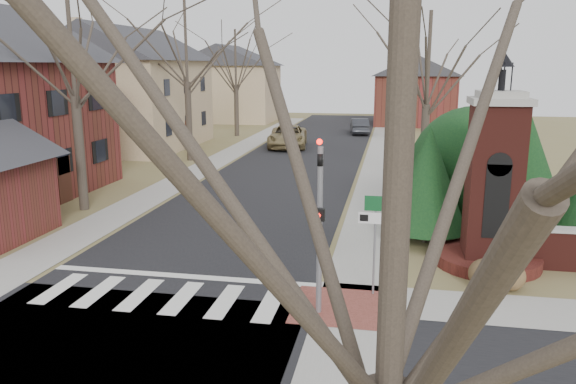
% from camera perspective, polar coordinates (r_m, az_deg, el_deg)
% --- Properties ---
extents(ground, '(120.00, 120.00, 0.00)m').
position_cam_1_polar(ground, '(15.04, -14.01, -11.46)').
color(ground, olive).
rests_on(ground, ground).
extents(main_street, '(8.00, 70.00, 0.01)m').
position_cam_1_polar(main_street, '(35.44, 0.80, 2.92)').
color(main_street, black).
rests_on(main_street, ground).
extents(cross_street, '(120.00, 8.00, 0.01)m').
position_cam_1_polar(cross_street, '(12.68, -19.84, -16.67)').
color(cross_street, black).
rests_on(cross_street, ground).
extents(crosswalk_zone, '(8.00, 2.20, 0.02)m').
position_cam_1_polar(crosswalk_zone, '(15.71, -12.79, -10.29)').
color(crosswalk_zone, silver).
rests_on(crosswalk_zone, ground).
extents(stop_bar, '(8.00, 0.35, 0.02)m').
position_cam_1_polar(stop_bar, '(16.99, -10.79, -8.39)').
color(stop_bar, silver).
rests_on(stop_bar, ground).
extents(sidewalk_right_main, '(2.00, 60.00, 0.02)m').
position_cam_1_polar(sidewalk_right_main, '(34.94, 9.24, 2.62)').
color(sidewalk_right_main, gray).
rests_on(sidewalk_right_main, ground).
extents(sidewalk_left, '(2.00, 60.00, 0.02)m').
position_cam_1_polar(sidewalk_left, '(36.67, -7.25, 3.16)').
color(sidewalk_left, gray).
rests_on(sidewalk_left, ground).
extents(curb_apron, '(2.40, 2.40, 0.02)m').
position_cam_1_polar(curb_apron, '(14.76, 5.29, -11.55)').
color(curb_apron, brown).
rests_on(curb_apron, ground).
extents(traffic_signal_pole, '(0.28, 0.41, 4.50)m').
position_cam_1_polar(traffic_signal_pole, '(13.54, 3.23, -2.19)').
color(traffic_signal_pole, slate).
rests_on(traffic_signal_pole, ground).
extents(sign_post, '(0.90, 0.07, 2.75)m').
position_cam_1_polar(sign_post, '(14.97, 8.83, -3.39)').
color(sign_post, slate).
rests_on(sign_post, ground).
extents(brick_gate_monument, '(3.20, 3.20, 6.47)m').
position_cam_1_polar(brick_gate_monument, '(18.09, 20.04, -0.50)').
color(brick_gate_monument, '#4E1C17').
rests_on(brick_gate_monument, ground).
extents(house_stucco_left, '(9.80, 12.80, 9.28)m').
position_cam_1_polar(house_stucco_left, '(43.97, -15.91, 10.38)').
color(house_stucco_left, tan).
rests_on(house_stucco_left, ground).
extents(house_distant_left, '(10.80, 8.80, 8.53)m').
position_cam_1_polar(house_distant_left, '(63.04, -6.04, 11.06)').
color(house_distant_left, tan).
rests_on(house_distant_left, ground).
extents(house_distant_right, '(8.80, 8.80, 7.30)m').
position_cam_1_polar(house_distant_right, '(60.48, 12.76, 10.18)').
color(house_distant_right, maroon).
rests_on(house_distant_right, ground).
extents(evergreen_near, '(2.80, 2.80, 4.10)m').
position_cam_1_polar(evergreen_near, '(19.80, 14.03, 1.40)').
color(evergreen_near, '#473D33').
rests_on(evergreen_near, ground).
extents(evergreen_mid, '(3.40, 3.40, 4.70)m').
position_cam_1_polar(evergreen_mid, '(21.38, 22.76, 2.42)').
color(evergreen_mid, '#473D33').
rests_on(evergreen_mid, ground).
extents(evergreen_mass, '(4.80, 4.80, 4.80)m').
position_cam_1_polar(evergreen_mass, '(22.41, 18.30, 2.69)').
color(evergreen_mass, black).
rests_on(evergreen_mass, ground).
extents(bare_tree_0, '(8.05, 8.05, 11.15)m').
position_cam_1_polar(bare_tree_0, '(25.07, -21.35, 15.65)').
color(bare_tree_0, '#473D33').
rests_on(bare_tree_0, ground).
extents(bare_tree_1, '(8.40, 8.40, 11.64)m').
position_cam_1_polar(bare_tree_1, '(36.81, -10.38, 15.63)').
color(bare_tree_1, '#473D33').
rests_on(bare_tree_1, ground).
extents(bare_tree_2, '(7.35, 7.35, 10.19)m').
position_cam_1_polar(bare_tree_2, '(49.28, -5.37, 13.84)').
color(bare_tree_2, '#473D33').
rests_on(bare_tree_2, ground).
extents(bare_tree_3, '(7.00, 7.00, 9.70)m').
position_cam_1_polar(bare_tree_3, '(28.45, 14.14, 13.65)').
color(bare_tree_3, '#473D33').
rests_on(bare_tree_3, ground).
extents(bare_tree_4, '(6.65, 6.65, 9.21)m').
position_cam_1_polar(bare_tree_4, '(3.41, 11.79, 17.09)').
color(bare_tree_4, '#473D33').
rests_on(bare_tree_4, ground).
extents(pickup_truck, '(3.48, 6.24, 1.65)m').
position_cam_1_polar(pickup_truck, '(42.40, -0.03, 5.67)').
color(pickup_truck, olive).
rests_on(pickup_truck, ground).
extents(distant_car, '(2.03, 4.42, 1.40)m').
position_cam_1_polar(distant_car, '(51.18, 7.28, 6.66)').
color(distant_car, '#313338').
rests_on(distant_car, ground).
extents(dry_shrub_left, '(0.85, 0.85, 0.85)m').
position_cam_1_polar(dry_shrub_left, '(16.62, 19.29, -7.86)').
color(dry_shrub_left, '#4C3A23').
rests_on(dry_shrub_left, ground).
extents(dry_shrub_right, '(0.81, 0.81, 0.81)m').
position_cam_1_polar(dry_shrub_right, '(16.75, 21.67, -7.96)').
color(dry_shrub_right, brown).
rests_on(dry_shrub_right, ground).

